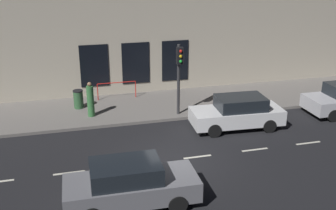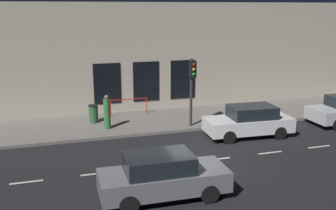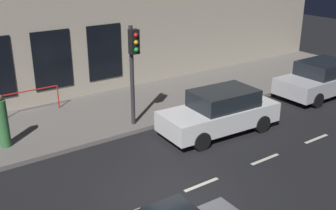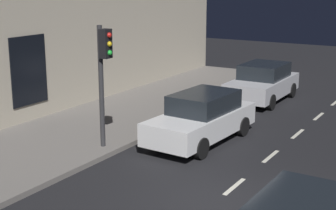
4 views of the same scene
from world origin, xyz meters
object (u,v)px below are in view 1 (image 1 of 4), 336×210
(traffic_light, at_px, (179,68))
(parked_car_1, at_px, (130,184))
(pedestrian_0, at_px, (91,101))
(trash_bin, at_px, (78,99))
(parked_car_0, at_px, (237,113))

(traffic_light, distance_m, parked_car_1, 8.22)
(pedestrian_0, bearing_deg, traffic_light, -148.49)
(parked_car_1, bearing_deg, trash_bin, -171.43)
(traffic_light, bearing_deg, parked_car_0, -130.91)
(parked_car_0, distance_m, parked_car_1, 7.90)
(pedestrian_0, bearing_deg, parked_car_1, 138.13)
(pedestrian_0, bearing_deg, trash_bin, -24.13)
(trash_bin, bearing_deg, pedestrian_0, -157.63)
(traffic_light, xyz_separation_m, pedestrian_0, (0.93, 4.37, -1.63))
(traffic_light, bearing_deg, pedestrian_0, 78.01)
(traffic_light, height_order, pedestrian_0, traffic_light)
(trash_bin, bearing_deg, parked_car_1, -172.66)
(parked_car_0, distance_m, trash_bin, 8.45)
(parked_car_1, height_order, pedestrian_0, pedestrian_0)
(parked_car_1, distance_m, pedestrian_0, 8.05)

